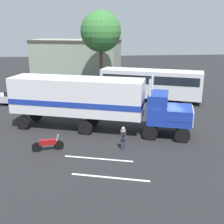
{
  "coord_description": "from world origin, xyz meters",
  "views": [
    {
      "loc": [
        -6.05,
        -19.38,
        8.0
      ],
      "look_at": [
        -3.76,
        1.2,
        1.6
      ],
      "focal_mm": 44.67,
      "sensor_mm": 36.0,
      "label": 1
    }
  ],
  "objects_px": {
    "parked_car": "(16,97)",
    "person_bystander": "(123,137)",
    "semi_truck": "(90,99)",
    "tree_left": "(101,32)",
    "parked_bus": "(151,82)",
    "motorcycle": "(48,144)"
  },
  "relations": [
    {
      "from": "parked_bus",
      "to": "parked_car",
      "type": "xyz_separation_m",
      "value": [
        -14.54,
        -0.11,
        -1.26
      ]
    },
    {
      "from": "person_bystander",
      "to": "motorcycle",
      "type": "xyz_separation_m",
      "value": [
        -5.01,
        0.4,
        -0.41
      ]
    },
    {
      "from": "motorcycle",
      "to": "tree_left",
      "type": "xyz_separation_m",
      "value": [
        5.2,
        21.79,
        6.81
      ]
    },
    {
      "from": "semi_truck",
      "to": "person_bystander",
      "type": "bearing_deg",
      "value": -63.81
    },
    {
      "from": "parked_car",
      "to": "person_bystander",
      "type": "bearing_deg",
      "value": -52.57
    },
    {
      "from": "parked_bus",
      "to": "tree_left",
      "type": "bearing_deg",
      "value": 116.53
    },
    {
      "from": "parked_car",
      "to": "tree_left",
      "type": "xyz_separation_m",
      "value": [
        9.76,
        9.68,
        6.48
      ]
    },
    {
      "from": "semi_truck",
      "to": "person_bystander",
      "type": "height_order",
      "value": "semi_truck"
    },
    {
      "from": "motorcycle",
      "to": "tree_left",
      "type": "relative_size",
      "value": 0.21
    },
    {
      "from": "semi_truck",
      "to": "tree_left",
      "type": "bearing_deg",
      "value": 83.1
    },
    {
      "from": "person_bystander",
      "to": "parked_car",
      "type": "distance_m",
      "value": 15.74
    },
    {
      "from": "parked_car",
      "to": "tree_left",
      "type": "distance_m",
      "value": 15.2
    },
    {
      "from": "semi_truck",
      "to": "parked_car",
      "type": "distance_m",
      "value": 11.45
    },
    {
      "from": "motorcycle",
      "to": "tree_left",
      "type": "bearing_deg",
      "value": 76.58
    },
    {
      "from": "parked_car",
      "to": "motorcycle",
      "type": "distance_m",
      "value": 12.94
    },
    {
      "from": "parked_bus",
      "to": "person_bystander",
      "type": "bearing_deg",
      "value": -111.51
    },
    {
      "from": "parked_bus",
      "to": "tree_left",
      "type": "xyz_separation_m",
      "value": [
        -4.78,
        9.57,
        5.22
      ]
    },
    {
      "from": "person_bystander",
      "to": "semi_truck",
      "type": "bearing_deg",
      "value": 116.19
    },
    {
      "from": "person_bystander",
      "to": "parked_car",
      "type": "xyz_separation_m",
      "value": [
        -9.57,
        12.5,
        -0.09
      ]
    },
    {
      "from": "parked_car",
      "to": "motorcycle",
      "type": "bearing_deg",
      "value": -69.36
    },
    {
      "from": "semi_truck",
      "to": "parked_bus",
      "type": "relative_size",
      "value": 1.28
    },
    {
      "from": "semi_truck",
      "to": "parked_car",
      "type": "bearing_deg",
      "value": 131.92
    }
  ]
}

